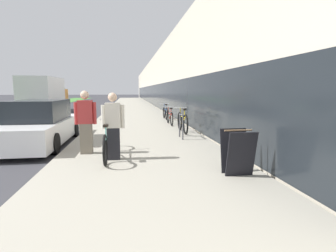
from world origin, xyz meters
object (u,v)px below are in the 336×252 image
(person_rider, at_px, (113,126))
(cruiser_bike_farthest, at_px, (165,113))
(sandwich_board_sign, at_px, (238,152))
(parked_sedan_curbside, at_px, (41,125))
(tandem_bicycle, at_px, (108,142))
(cruiser_bike_middle, at_px, (170,117))
(cruiser_bike_nearest, at_px, (183,122))
(moving_truck, at_px, (45,95))
(bike_rack_hoop, at_px, (181,124))
(person_bystander, at_px, (86,122))

(person_rider, height_order, cruiser_bike_farthest, person_rider)
(sandwich_board_sign, height_order, parked_sedan_curbside, parked_sedan_curbside)
(tandem_bicycle, relative_size, cruiser_bike_farthest, 1.40)
(cruiser_bike_farthest, bearing_deg, person_rider, -106.02)
(cruiser_bike_middle, height_order, sandwich_board_sign, sandwich_board_sign)
(cruiser_bike_nearest, bearing_deg, moving_truck, 125.11)
(person_rider, height_order, bike_rack_hoop, person_rider)
(tandem_bicycle, relative_size, moving_truck, 0.37)
(cruiser_bike_nearest, height_order, cruiser_bike_middle, cruiser_bike_nearest)
(bike_rack_hoop, height_order, sandwich_board_sign, sandwich_board_sign)
(tandem_bicycle, relative_size, cruiser_bike_nearest, 1.32)
(person_bystander, height_order, cruiser_bike_middle, person_bystander)
(person_rider, distance_m, bike_rack_hoop, 3.33)
(person_bystander, distance_m, cruiser_bike_middle, 6.33)
(person_bystander, xyz_separation_m, sandwich_board_sign, (3.22, -2.24, -0.38))
(tandem_bicycle, xyz_separation_m, sandwich_board_sign, (2.64, -1.84, 0.07))
(cruiser_bike_farthest, bearing_deg, cruiser_bike_nearest, -89.85)
(person_rider, bearing_deg, cruiser_bike_farthest, 73.98)
(cruiser_bike_nearest, relative_size, sandwich_board_sign, 2.08)
(cruiser_bike_nearest, bearing_deg, person_bystander, -136.25)
(bike_rack_hoop, bearing_deg, cruiser_bike_farthest, 87.12)
(tandem_bicycle, height_order, cruiser_bike_farthest, cruiser_bike_farthest)
(person_bystander, distance_m, cruiser_bike_nearest, 4.49)
(sandwich_board_sign, relative_size, moving_truck, 0.14)
(cruiser_bike_middle, bearing_deg, moving_truck, 130.62)
(cruiser_bike_farthest, xyz_separation_m, moving_truck, (-8.79, 7.70, 0.92))
(sandwich_board_sign, relative_size, parked_sedan_curbside, 0.19)
(cruiser_bike_middle, bearing_deg, cruiser_bike_farthest, 87.17)
(tandem_bicycle, bearing_deg, cruiser_bike_farthest, 72.45)
(person_bystander, xyz_separation_m, cruiser_bike_middle, (3.10, 5.50, -0.47))
(person_rider, bearing_deg, moving_truck, 111.16)
(person_rider, height_order, person_bystander, person_bystander)
(tandem_bicycle, xyz_separation_m, cruiser_bike_nearest, (2.64, 3.49, 0.03))
(moving_truck, bearing_deg, cruiser_bike_nearest, -54.89)
(tandem_bicycle, height_order, sandwich_board_sign, sandwich_board_sign)
(bike_rack_hoop, xyz_separation_m, cruiser_bike_nearest, (0.32, 1.29, -0.11))
(person_bystander, bearing_deg, bike_rack_hoop, 31.73)
(cruiser_bike_farthest, bearing_deg, person_bystander, -112.13)
(sandwich_board_sign, bearing_deg, person_rider, 148.25)
(cruiser_bike_nearest, xyz_separation_m, cruiser_bike_middle, (-0.13, 2.41, -0.04))
(cruiser_bike_middle, bearing_deg, sandwich_board_sign, -89.07)
(person_rider, distance_m, moving_truck, 17.51)
(sandwich_board_sign, bearing_deg, moving_truck, 116.23)
(bike_rack_hoop, distance_m, parked_sedan_curbside, 4.64)
(tandem_bicycle, height_order, cruiser_bike_nearest, cruiser_bike_nearest)
(cruiser_bike_middle, height_order, moving_truck, moving_truck)
(bike_rack_hoop, relative_size, moving_truck, 0.13)
(parked_sedan_curbside, bearing_deg, cruiser_bike_farthest, 50.31)
(cruiser_bike_nearest, relative_size, parked_sedan_curbside, 0.39)
(cruiser_bike_farthest, bearing_deg, parked_sedan_curbside, -129.69)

